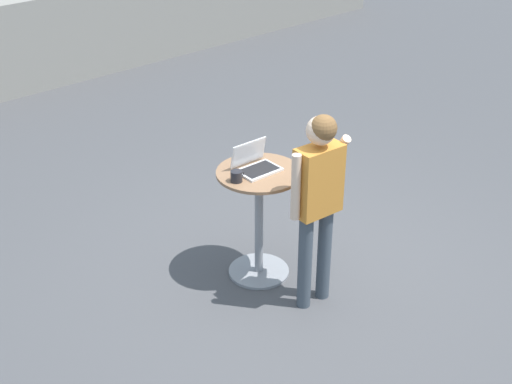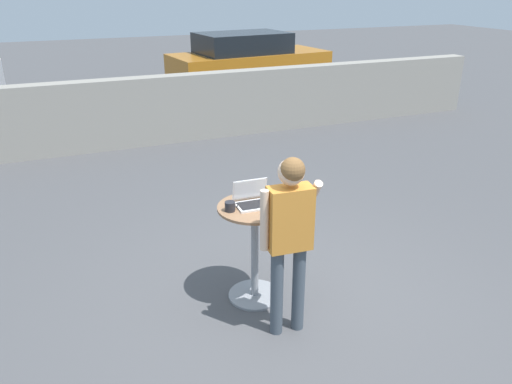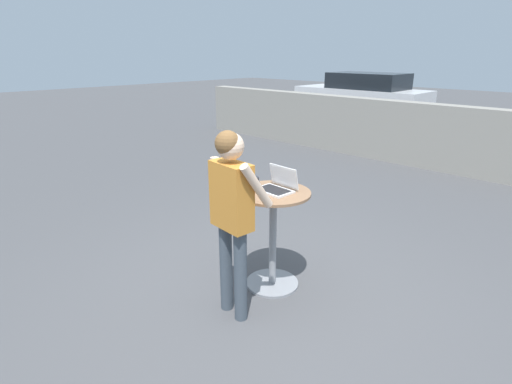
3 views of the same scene
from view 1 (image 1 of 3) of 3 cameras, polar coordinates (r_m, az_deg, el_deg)
name	(u,v)px [view 1 (image 1 of 3)]	position (r m, az deg, el deg)	size (l,w,h in m)	color
ground_plane	(304,277)	(6.08, 3.86, -6.81)	(50.00, 50.00, 0.00)	#4C4C4F
pavement_kerb	(2,51)	(10.16, -19.67, 10.56)	(14.27, 0.35, 1.25)	gray
cafe_table	(259,213)	(5.81, 0.24, -1.68)	(0.69, 0.69, 0.97)	gray
laptop	(255,164)	(5.63, -0.06, 2.24)	(0.34, 0.28, 0.22)	silver
coffee_mug	(237,176)	(5.46, -1.57, 1.27)	(0.12, 0.09, 0.09)	#232328
standing_person	(318,190)	(5.28, 4.97, 0.17)	(0.52, 0.34, 1.62)	#424C56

